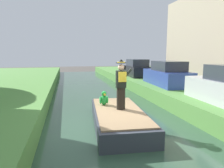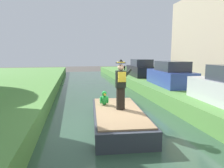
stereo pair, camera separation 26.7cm
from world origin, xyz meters
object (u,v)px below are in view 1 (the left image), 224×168
Objects in this scene: person_pirate at (121,85)px; parked_car_blue at (167,75)px; parrot_plush at (104,99)px; parked_car_dark at (136,69)px; boat at (119,118)px.

parked_car_blue is at bearing 59.70° from person_pirate.
person_pirate is 1.13m from parrot_plush.
parked_car_blue is (4.25, 4.30, -0.17)m from person_pirate.
parked_car_dark is at bearing 90.00° from parked_car_blue.
parked_car_blue is (4.36, 4.35, 1.06)m from boat.
person_pirate reaches higher than parked_car_dark.
parked_car_blue reaches higher than boat.
parked_car_dark reaches higher than parrot_plush.
parrot_plush is 0.14× the size of parked_car_dark.
boat is 1.24m from person_pirate.
person_pirate is at bearing 25.45° from boat.
boat is 7.62× the size of parrot_plush.
boat is at bearing -63.71° from parrot_plush.
parrot_plush is at bearing 116.29° from boat.
parked_car_dark reaches higher than boat.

